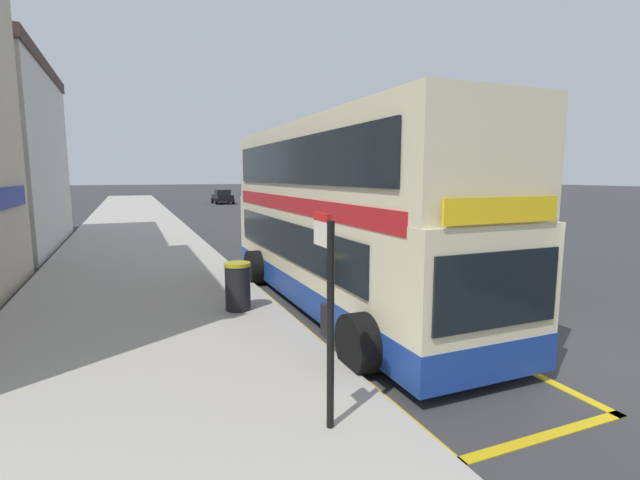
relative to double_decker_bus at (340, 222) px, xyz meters
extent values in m
plane|color=#333335|center=(2.46, 27.07, -2.06)|extent=(260.00, 260.00, 0.00)
cube|color=#A39E93|center=(-4.54, 27.07, -1.99)|extent=(6.00, 76.00, 0.14)
cube|color=beige|center=(0.01, 0.01, -0.71)|extent=(2.49, 10.44, 2.30)
cube|color=beige|center=(0.01, 0.01, 1.39)|extent=(2.47, 10.24, 1.90)
cube|color=navy|center=(0.01, 0.01, -1.56)|extent=(2.51, 10.46, 0.60)
cube|color=#B2191E|center=(0.01, 0.01, 0.46)|extent=(2.52, 9.61, 0.36)
cube|color=black|center=(-1.26, 0.41, -0.41)|extent=(0.04, 8.36, 0.90)
cube|color=black|center=(-1.26, 0.01, 1.44)|extent=(0.04, 9.19, 1.00)
cube|color=black|center=(0.01, -5.23, -0.46)|extent=(2.19, 0.04, 1.10)
cube|color=yellow|center=(0.01, -5.23, 0.66)|extent=(1.99, 0.04, 0.36)
cylinder|color=black|center=(-1.33, -3.75, -1.56)|extent=(0.56, 1.00, 1.00)
cylinder|color=black|center=(1.34, -3.75, -1.56)|extent=(0.56, 1.00, 1.00)
cylinder|color=black|center=(-1.33, 2.88, -1.56)|extent=(0.56, 1.00, 1.00)
cylinder|color=black|center=(1.34, 2.88, -1.56)|extent=(0.56, 1.00, 1.00)
cube|color=gold|center=(-1.46, 0.15, -2.06)|extent=(0.16, 12.99, 0.01)
cube|color=gold|center=(1.20, 0.15, -2.06)|extent=(0.16, 12.99, 0.01)
cube|color=gold|center=(-0.13, -6.26, -2.06)|extent=(2.83, 0.16, 0.01)
cube|color=gold|center=(-0.13, 6.57, -2.06)|extent=(2.83, 0.16, 0.01)
cylinder|color=black|center=(-2.58, -5.25, -0.66)|extent=(0.09, 0.09, 2.54)
cube|color=silver|center=(-2.58, -5.00, 0.43)|extent=(0.05, 0.42, 0.30)
cube|color=red|center=(-2.58, -5.00, 0.63)|extent=(0.05, 0.42, 0.10)
cube|color=black|center=(-2.58, -5.15, -0.62)|extent=(0.06, 0.28, 0.40)
cube|color=black|center=(5.04, 41.98, -1.40)|extent=(1.76, 4.20, 0.72)
cube|color=black|center=(5.04, 41.88, -0.74)|extent=(1.52, 1.90, 0.60)
cylinder|color=black|center=(4.10, 43.29, -1.76)|extent=(0.22, 0.60, 0.60)
cylinder|color=black|center=(5.97, 43.29, -1.76)|extent=(0.22, 0.60, 0.60)
cylinder|color=black|center=(4.10, 40.68, -1.76)|extent=(0.22, 0.60, 0.60)
cylinder|color=black|center=(5.97, 40.68, -1.76)|extent=(0.22, 0.60, 0.60)
cylinder|color=black|center=(-2.53, 0.05, -1.42)|extent=(0.57, 0.57, 1.02)
cylinder|color=#A5991E|center=(-2.53, 0.05, -0.87)|extent=(0.60, 0.60, 0.08)
camera|label=1|loc=(-4.70, -10.00, 1.13)|focal=25.59mm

